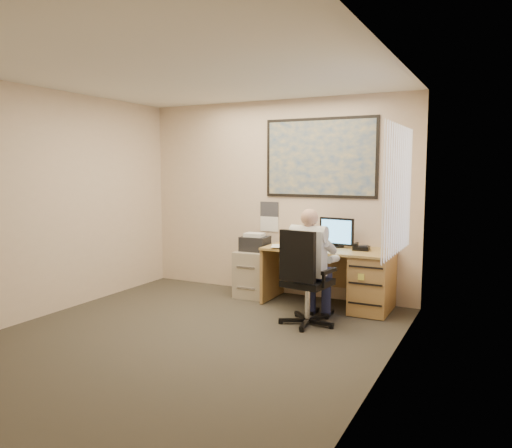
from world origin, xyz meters
The scene contains 8 objects.
room_shell centered at (0.00, 0.00, 1.35)m, with size 4.00×4.50×2.70m.
desk centered at (1.23, 1.90, 0.44)m, with size 1.60×0.97×1.12m.
world_map centered at (0.65, 2.23, 1.90)m, with size 1.56×0.03×1.06m, color #1E4C93.
wall_calendar centered at (-0.10, 2.24, 1.08)m, with size 0.28×0.01×0.42m, color white.
window_blinds centered at (1.97, 0.80, 1.55)m, with size 0.06×1.40×1.30m, color beige, non-canonical shape.
filing_cabinet centered at (-0.17, 1.93, 0.38)m, with size 0.48×0.56×0.88m.
office_chair centered at (0.95, 1.00, 0.32)m, with size 0.74×0.74×1.09m.
person centered at (0.94, 1.09, 0.66)m, with size 0.53×0.76×1.31m, color silver, non-canonical shape.
Camera 1 is at (2.90, -4.13, 1.76)m, focal length 35.00 mm.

